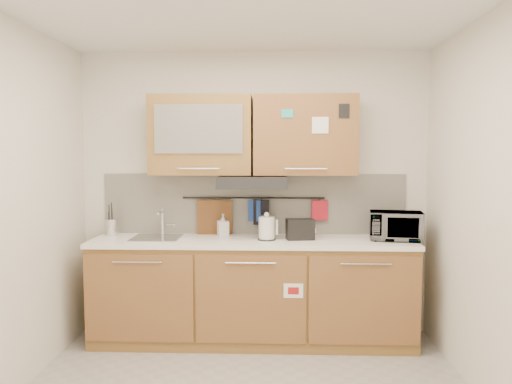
{
  "coord_description": "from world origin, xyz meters",
  "views": [
    {
      "loc": [
        0.18,
        -3.13,
        1.69
      ],
      "look_at": [
        0.04,
        1.05,
        1.35
      ],
      "focal_mm": 35.0,
      "sensor_mm": 36.0,
      "label": 1
    }
  ],
  "objects": [
    {
      "name": "upper_cabinets",
      "position": [
        -0.0,
        1.32,
        1.83
      ],
      "size": [
        1.82,
        0.37,
        0.7
      ],
      "color": "olive",
      "rests_on": "wall_back"
    },
    {
      "name": "utensil_crock",
      "position": [
        -1.3,
        1.34,
        1.0
      ],
      "size": [
        0.14,
        0.14,
        0.3
      ],
      "rotation": [
        0.0,
        0.0,
        -0.22
      ],
      "color": "silver",
      "rests_on": "countertop"
    },
    {
      "name": "backsplash",
      "position": [
        0.0,
        1.49,
        1.2
      ],
      "size": [
        2.8,
        0.02,
        0.56
      ],
      "primitive_type": "cube",
      "color": "silver",
      "rests_on": "countertop"
    },
    {
      "name": "wall_back",
      "position": [
        0.0,
        1.5,
        1.3
      ],
      "size": [
        3.2,
        0.0,
        3.2
      ],
      "primitive_type": "plane",
      "rotation": [
        1.57,
        0.0,
        0.0
      ],
      "color": "silver",
      "rests_on": "ground"
    },
    {
      "name": "sink",
      "position": [
        -0.85,
        1.21,
        0.92
      ],
      "size": [
        0.42,
        0.4,
        0.26
      ],
      "color": "silver",
      "rests_on": "countertop"
    },
    {
      "name": "countertop",
      "position": [
        0.0,
        1.19,
        0.9
      ],
      "size": [
        2.82,
        0.62,
        0.04
      ],
      "primitive_type": "cube",
      "color": "white",
      "rests_on": "base_cabinet"
    },
    {
      "name": "base_cabinet",
      "position": [
        0.0,
        1.19,
        0.41
      ],
      "size": [
        2.8,
        0.64,
        0.88
      ],
      "color": "olive",
      "rests_on": "floor"
    },
    {
      "name": "kettle",
      "position": [
        0.13,
        1.16,
        1.02
      ],
      "size": [
        0.18,
        0.16,
        0.24
      ],
      "rotation": [
        0.0,
        0.0,
        0.16
      ],
      "color": "silver",
      "rests_on": "countertop"
    },
    {
      "name": "pot_holder",
      "position": [
        0.61,
        1.44,
        1.15
      ],
      "size": [
        0.15,
        0.05,
        0.18
      ],
      "primitive_type": "cube",
      "rotation": [
        0.0,
        0.0,
        0.18
      ],
      "color": "#AE1727",
      "rests_on": "utensil_rail"
    },
    {
      "name": "ceiling",
      "position": [
        0.0,
        0.0,
        2.6
      ],
      "size": [
        3.2,
        3.2,
        0.0
      ],
      "primitive_type": "plane",
      "rotation": [
        3.14,
        0.0,
        0.0
      ],
      "color": "white",
      "rests_on": "wall_back"
    },
    {
      "name": "dark_pouch",
      "position": [
        0.07,
        1.44,
        1.13
      ],
      "size": [
        0.15,
        0.05,
        0.23
      ],
      "primitive_type": "cube",
      "rotation": [
        0.0,
        0.0,
        -0.04
      ],
      "color": "black",
      "rests_on": "utensil_rail"
    },
    {
      "name": "wall_right",
      "position": [
        1.6,
        0.0,
        1.3
      ],
      "size": [
        0.0,
        3.0,
        3.0
      ],
      "primitive_type": "plane",
      "rotation": [
        1.57,
        0.0,
        -1.57
      ],
      "color": "silver",
      "rests_on": "ground"
    },
    {
      "name": "microwave",
      "position": [
        1.25,
        1.2,
        1.04
      ],
      "size": [
        0.48,
        0.37,
        0.25
      ],
      "primitive_type": "imported",
      "rotation": [
        0.0,
        0.0,
        -0.16
      ],
      "color": "#999999",
      "rests_on": "countertop"
    },
    {
      "name": "oven_mitt",
      "position": [
        0.01,
        1.44,
        1.14
      ],
      "size": [
        0.12,
        0.06,
        0.2
      ],
      "primitive_type": "cube",
      "rotation": [
        0.0,
        0.0,
        -0.24
      ],
      "color": "navy",
      "rests_on": "utensil_rail"
    },
    {
      "name": "utensil_rail",
      "position": [
        0.0,
        1.45,
        1.26
      ],
      "size": [
        1.3,
        0.02,
        0.02
      ],
      "primitive_type": "cylinder",
      "rotation": [
        0.0,
        1.57,
        0.0
      ],
      "color": "black",
      "rests_on": "backsplash"
    },
    {
      "name": "cutting_board",
      "position": [
        -0.36,
        1.44,
        1.04
      ],
      "size": [
        0.33,
        0.03,
        0.4
      ],
      "primitive_type": "cube",
      "rotation": [
        0.0,
        0.0,
        0.03
      ],
      "color": "brown",
      "rests_on": "utensil_rail"
    },
    {
      "name": "range_hood",
      "position": [
        0.0,
        1.25,
        1.42
      ],
      "size": [
        0.6,
        0.46,
        0.1
      ],
      "primitive_type": "cube",
      "color": "black",
      "rests_on": "upper_cabinets"
    },
    {
      "name": "soap_bottle",
      "position": [
        -0.27,
        1.35,
        1.02
      ],
      "size": [
        0.12,
        0.12,
        0.2
      ],
      "primitive_type": "imported",
      "rotation": [
        0.0,
        0.0,
        0.36
      ],
      "color": "#999999",
      "rests_on": "countertop"
    },
    {
      "name": "toaster",
      "position": [
        0.42,
        1.19,
        1.01
      ],
      "size": [
        0.25,
        0.17,
        0.18
      ],
      "rotation": [
        0.0,
        0.0,
        0.14
      ],
      "color": "black",
      "rests_on": "countertop"
    }
  ]
}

